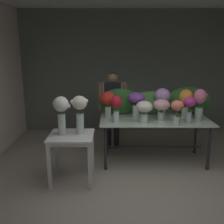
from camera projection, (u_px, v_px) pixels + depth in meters
The scene contains 18 objects.
ground_plane at pixel (136, 156), 5.14m from camera, with size 7.80×7.80×0.00m, color #9E9384.
wall_back at pixel (130, 72), 6.50m from camera, with size 5.51×0.12×2.97m, color slate.
display_table_glass at pixel (154, 125), 4.78m from camera, with size 1.98×0.94×0.82m.
side_table_white at pixel (71, 141), 4.05m from camera, with size 0.68×0.63×0.78m.
florist at pixel (112, 103), 5.34m from camera, with size 0.57×0.24×1.60m.
foliage_backdrop at pixel (155, 102), 5.03m from camera, with size 2.14×0.23×0.53m.
vase_ivory_peonies at pixel (144, 109), 4.47m from camera, with size 0.29×0.29×0.38m.
vase_coral_snapdragons at pixel (177, 109), 4.32m from camera, with size 0.21×0.21×0.42m.
vase_violet_hydrangea at pixel (136, 101), 4.80m from camera, with size 0.31×0.29×0.47m.
vase_magenta_anemones at pixel (189, 106), 4.44m from camera, with size 0.21×0.21×0.45m.
vase_crimson_lilies at pixel (116, 106), 4.48m from camera, with size 0.19×0.19×0.48m.
vase_rosy_carnations at pixel (199, 102), 4.59m from camera, with size 0.24×0.22×0.57m.
vase_blush_ranunculus at pixel (161, 107), 4.62m from camera, with size 0.30×0.29×0.38m.
vase_scarlet_dahlias at pixel (107, 101), 4.80m from camera, with size 0.28×0.28×0.48m.
vase_sunset_freesia at pixel (186, 100), 4.79m from camera, with size 0.28×0.26×0.53m.
vase_lilac_roses at pixel (162, 99), 4.84m from camera, with size 0.29×0.29×0.53m.
vase_white_roses_tall at pixel (61, 111), 3.93m from camera, with size 0.27×0.23×0.60m.
vase_cream_lisianthus_tall at pixel (79, 110), 3.99m from camera, with size 0.27×0.23×0.60m.
Camera 1 is at (-0.47, -3.00, 2.10)m, focal length 41.92 mm.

